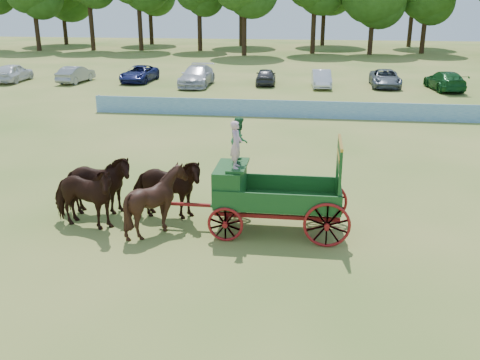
% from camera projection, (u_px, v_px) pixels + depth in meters
% --- Properties ---
extents(ground, '(160.00, 160.00, 0.00)m').
position_uv_depth(ground, '(320.00, 251.00, 15.51)').
color(ground, '#AA944D').
rests_on(ground, ground).
extents(horse_lead_left, '(2.65, 1.58, 2.09)m').
position_uv_depth(horse_lead_left, '(83.00, 197.00, 16.77)').
color(horse_lead_left, black).
rests_on(horse_lead_left, ground).
extents(horse_lead_right, '(2.61, 1.46, 2.09)m').
position_uv_depth(horse_lead_right, '(96.00, 185.00, 17.80)').
color(horse_lead_right, black).
rests_on(horse_lead_right, ground).
extents(horse_wheel_left, '(2.17, 2.00, 2.10)m').
position_uv_depth(horse_wheel_left, '(157.00, 201.00, 16.47)').
color(horse_wheel_left, black).
rests_on(horse_wheel_left, ground).
extents(horse_wheel_right, '(2.48, 1.15, 2.09)m').
position_uv_depth(horse_wheel_right, '(166.00, 189.00, 17.50)').
color(horse_wheel_right, black).
rests_on(horse_wheel_right, ground).
extents(farm_dray, '(6.00, 2.00, 3.58)m').
position_uv_depth(farm_dray, '(255.00, 184.00, 16.47)').
color(farm_dray, maroon).
rests_on(farm_dray, ground).
extents(sponsor_banner, '(26.00, 0.08, 1.05)m').
position_uv_depth(sponsor_banner, '(302.00, 109.00, 32.33)').
color(sponsor_banner, '#1F6CAC').
rests_on(sponsor_banner, ground).
extents(parked_cars, '(47.92, 6.89, 1.63)m').
position_uv_depth(parked_cars, '(279.00, 77.00, 43.77)').
color(parked_cars, silver).
rests_on(parked_cars, ground).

